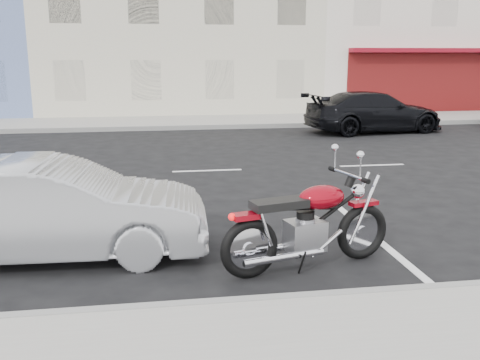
% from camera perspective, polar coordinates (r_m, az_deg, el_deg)
% --- Properties ---
extents(ground, '(120.00, 120.00, 0.00)m').
position_cam_1_polar(ground, '(12.68, 5.52, 1.28)').
color(ground, black).
rests_on(ground, ground).
extents(sidewalk_far, '(80.00, 3.40, 0.15)m').
position_cam_1_polar(sidewalk_far, '(20.96, -14.00, 5.88)').
color(sidewalk_far, gray).
rests_on(sidewalk_far, ground).
extents(curb_far, '(80.00, 0.12, 0.16)m').
position_cam_1_polar(curb_far, '(19.28, -14.43, 5.26)').
color(curb_far, gray).
rests_on(curb_far, ground).
extents(motorcycle, '(2.30, 0.93, 1.17)m').
position_cam_1_polar(motorcycle, '(7.10, 13.15, -4.10)').
color(motorcycle, black).
rests_on(motorcycle, ground).
extents(sedan_silver, '(4.01, 1.53, 1.30)m').
position_cam_1_polar(sedan_silver, '(7.34, -19.28, -3.01)').
color(sedan_silver, '#A4A7AC').
rests_on(sedan_silver, ground).
extents(car_far, '(5.01, 2.58, 1.39)m').
position_cam_1_polar(car_far, '(19.06, 14.08, 7.06)').
color(car_far, black).
rests_on(car_far, ground).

